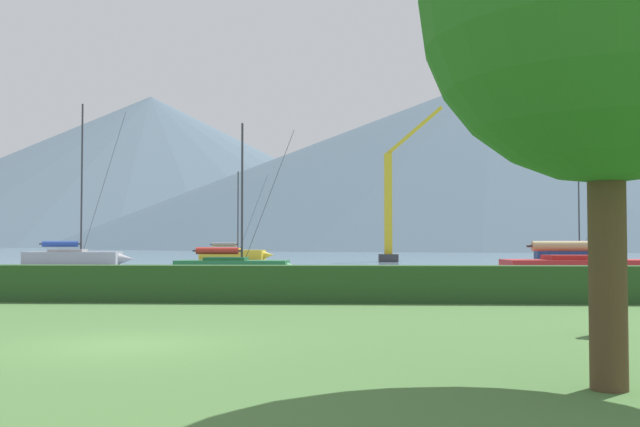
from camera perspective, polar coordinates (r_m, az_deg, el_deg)
ground_plane at (r=16.10m, az=-14.70°, el=-9.62°), size 1000.00×1000.00×0.00m
harbor_water at (r=152.33m, az=0.85°, el=-2.92°), size 320.00×246.00×0.00m
hedge_line at (r=26.71m, az=-7.61°, el=-5.28°), size 80.00×1.20×1.28m
sailboat_slip_0 at (r=86.14m, az=-6.57°, el=-3.06°), size 8.46×3.02×10.08m
sailboat_slip_2 at (r=44.01m, az=-6.52°, el=-4.06°), size 7.52×2.44×9.01m
sailboat_slip_3 at (r=67.29m, az=-18.11°, el=-3.16°), size 9.15×3.31×13.89m
sailboat_slip_4 at (r=80.90m, az=18.71°, el=-3.01°), size 8.67×3.01×9.35m
sailboat_slip_5 at (r=39.02m, az=19.61°, el=-4.00°), size 9.09×3.08×12.71m
person_seated_viewer at (r=18.16m, az=20.37°, el=-6.52°), size 0.36×0.57×1.25m
dock_crane at (r=78.16m, az=5.37°, el=0.02°), size 6.69×2.00×16.17m
distant_hill_west_ridge at (r=419.09m, az=11.14°, el=0.25°), size 344.84×344.84×38.37m
distant_hill_central_peak at (r=341.31m, az=4.03°, el=2.08°), size 187.16×187.16×54.14m
distant_hill_east_ridge at (r=319.29m, az=13.05°, el=3.90°), size 350.62×350.62×70.62m
distant_hill_far_shoulder at (r=411.82m, az=-12.73°, el=3.19°), size 317.23×317.23×79.72m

